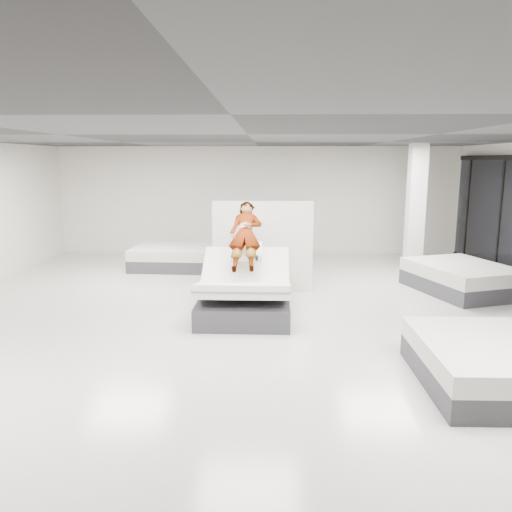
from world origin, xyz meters
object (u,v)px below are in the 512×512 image
divider_panel (263,247)px  flat_bed_left_far (174,257)px  flat_bed_right_far (462,278)px  person (246,244)px  flat_bed_right_near (485,364)px  remote (257,258)px  column (415,209)px  hero_bed (245,294)px

divider_panel → flat_bed_left_far: divider_panel is taller
flat_bed_right_far → flat_bed_left_far: 7.01m
divider_panel → flat_bed_left_far: (-2.36, 2.26, -0.69)m
person → flat_bed_left_far: (-2.07, 3.66, -0.98)m
flat_bed_right_far → flat_bed_right_near: bearing=-107.3°
divider_panel → flat_bed_left_far: size_ratio=1.00×
person → remote: 0.45m
remote → flat_bed_right_near: bearing=-42.9°
divider_panel → column: bearing=29.8°
hero_bed → flat_bed_right_near: (3.16, -2.84, -0.12)m
flat_bed_right_far → column: column is taller
divider_panel → column: 4.35m
hero_bed → person: person is taller
person → flat_bed_right_far: bearing=18.1°
divider_panel → flat_bed_right_far: 4.34m
hero_bed → flat_bed_right_near: hero_bed is taller
remote → divider_panel: (0.08, 1.76, -0.10)m
flat_bed_left_far → column: (6.16, -0.22, 1.31)m
hero_bed → person: size_ratio=1.33×
divider_panel → flat_bed_right_near: size_ratio=1.04×
hero_bed → divider_panel: 1.83m
remote → flat_bed_left_far: remote is taller
person → flat_bed_right_near: bearing=-44.2°
person → flat_bed_left_far: 4.32m
person → flat_bed_right_far: person is taller
hero_bed → flat_bed_right_far: 4.91m
flat_bed_right_near → column: (0.93, 6.59, 1.32)m
remote → flat_bed_left_far: size_ratio=0.06×
person → column: 5.36m
flat_bed_right_far → flat_bed_left_far: size_ratio=1.21×
column → flat_bed_right_far: bearing=-76.2°
person → hero_bed: bearing=-90.0°
flat_bed_right_far → column: bearing=103.8°
column → flat_bed_right_near: bearing=-98.1°
column → hero_bed: bearing=-137.5°
divider_panel → hero_bed: bearing=-98.4°
flat_bed_left_far → hero_bed: bearing=-62.6°
hero_bed → flat_bed_right_far: (4.59, 1.74, -0.10)m
flat_bed_right_far → column: 2.44m
flat_bed_right_far → column: size_ratio=0.82×
remote → column: 5.45m
remote → flat_bed_right_near: (2.94, -2.80, -0.79)m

